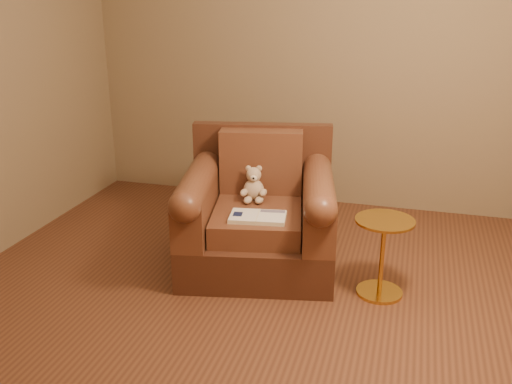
# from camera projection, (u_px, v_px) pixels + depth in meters

# --- Properties ---
(floor) EXTENTS (4.00, 4.00, 0.00)m
(floor) POSITION_uv_depth(u_px,v_px,m) (254.00, 314.00, 3.37)
(floor) COLOR brown
(floor) RESTS_ON ground
(room) EXTENTS (4.02, 4.02, 2.71)m
(room) POSITION_uv_depth(u_px,v_px,m) (253.00, 10.00, 2.79)
(room) COLOR #887254
(room) RESTS_ON ground
(armchair) EXTENTS (1.17, 1.13, 0.90)m
(armchair) POSITION_uv_depth(u_px,v_px,m) (258.00, 215.00, 3.91)
(armchair) COLOR #472517
(armchair) RESTS_ON floor
(teddy_bear) EXTENTS (0.18, 0.21, 0.25)m
(teddy_bear) POSITION_uv_depth(u_px,v_px,m) (254.00, 187.00, 3.93)
(teddy_bear) COLOR tan
(teddy_bear) RESTS_ON armchair
(guidebook) EXTENTS (0.38, 0.26, 0.03)m
(guidebook) POSITION_uv_depth(u_px,v_px,m) (258.00, 217.00, 3.62)
(guidebook) COLOR beige
(guidebook) RESTS_ON armchair
(side_table) EXTENTS (0.36, 0.36, 0.51)m
(side_table) POSITION_uv_depth(u_px,v_px,m) (382.00, 255.00, 3.50)
(side_table) COLOR gold
(side_table) RESTS_ON floor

